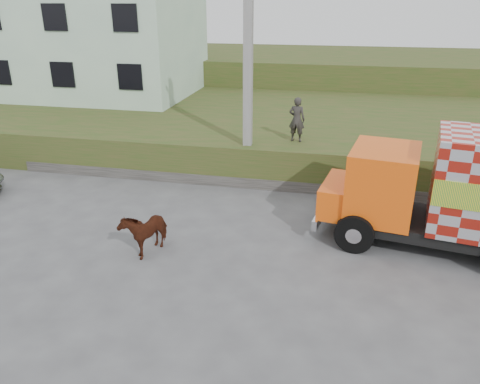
# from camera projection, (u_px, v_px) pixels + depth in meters

# --- Properties ---
(ground) EXTENTS (120.00, 120.00, 0.00)m
(ground) POSITION_uv_depth(u_px,v_px,m) (250.00, 242.00, 13.53)
(ground) COLOR #474749
(ground) RESTS_ON ground
(embankment) EXTENTS (40.00, 12.00, 1.50)m
(embankment) POSITION_uv_depth(u_px,v_px,m) (290.00, 129.00, 22.26)
(embankment) COLOR #2C4918
(embankment) RESTS_ON ground
(embankment_far) EXTENTS (40.00, 12.00, 3.00)m
(embankment_far) POSITION_uv_depth(u_px,v_px,m) (310.00, 75.00, 32.81)
(embankment_far) COLOR #2C4918
(embankment_far) RESTS_ON ground
(retaining_strip) EXTENTS (16.00, 0.50, 0.40)m
(retaining_strip) POSITION_uv_depth(u_px,v_px,m) (219.00, 179.00, 17.63)
(retaining_strip) COLOR #595651
(retaining_strip) RESTS_ON ground
(building) EXTENTS (10.00, 8.00, 6.00)m
(building) POSITION_uv_depth(u_px,v_px,m) (99.00, 38.00, 25.67)
(building) COLOR #BADABB
(building) RESTS_ON embankment
(utility_pole) EXTENTS (1.20, 0.30, 8.00)m
(utility_pole) POSITION_uv_depth(u_px,v_px,m) (248.00, 74.00, 16.31)
(utility_pole) COLOR gray
(utility_pole) RESTS_ON ground
(cow) EXTENTS (1.05, 1.62, 1.26)m
(cow) POSITION_uv_depth(u_px,v_px,m) (145.00, 230.00, 12.82)
(cow) COLOR black
(cow) RESTS_ON ground
(pedestrian) EXTENTS (0.66, 0.49, 1.67)m
(pedestrian) POSITION_uv_depth(u_px,v_px,m) (297.00, 119.00, 17.41)
(pedestrian) COLOR #292624
(pedestrian) RESTS_ON embankment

